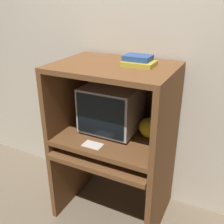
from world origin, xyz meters
name	(u,v)px	position (x,y,z in m)	size (l,w,h in m)	color
wall_back	(134,55)	(0.00, 0.70, 1.30)	(6.00, 0.06, 2.60)	beige
desk_base	(112,173)	(0.00, 0.28, 0.41)	(0.86, 0.67, 0.65)	brown
desk_monitor_shelf	(114,137)	(0.00, 0.32, 0.73)	(0.86, 0.64, 0.10)	brown
hutch_upper	(116,89)	(0.00, 0.35, 1.12)	(0.86, 0.64, 0.55)	brown
crt_monitor	(112,108)	(-0.05, 0.38, 0.94)	(0.42, 0.39, 0.37)	#B2B2B7
keyboard	(104,151)	(-0.02, 0.19, 0.66)	(0.44, 0.17, 0.03)	#2D2D30
mouse	(139,161)	(0.27, 0.18, 0.67)	(0.07, 0.05, 0.03)	#28282B
snack_bag	(152,128)	(0.28, 0.40, 0.83)	(0.20, 0.15, 0.16)	gold
book_stack	(139,61)	(0.16, 0.37, 1.34)	(0.22, 0.17, 0.07)	gold
paper_card	(93,145)	(-0.06, 0.10, 0.76)	(0.14, 0.09, 0.00)	beige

